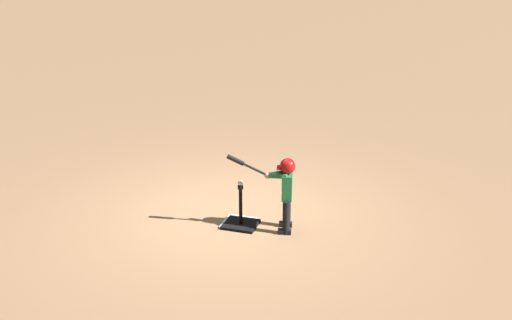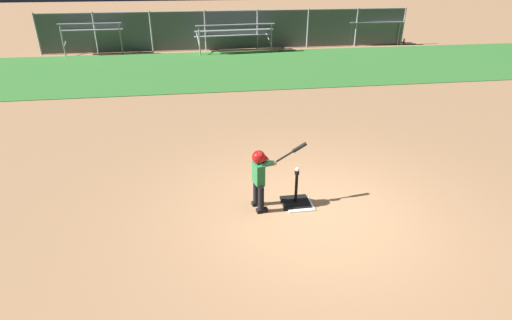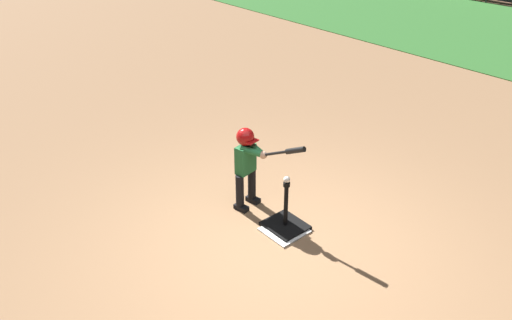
% 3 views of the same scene
% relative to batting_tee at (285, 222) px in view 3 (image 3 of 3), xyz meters
% --- Properties ---
extents(ground_plane, '(90.00, 90.00, 0.00)m').
position_rel_batting_tee_xyz_m(ground_plane, '(0.28, -0.35, -0.07)').
color(ground_plane, '#99704C').
extents(home_plate, '(0.44, 0.44, 0.02)m').
position_rel_batting_tee_xyz_m(home_plate, '(0.05, -0.06, -0.06)').
color(home_plate, white).
rests_on(home_plate, ground_plane).
extents(batting_tee, '(0.46, 0.41, 0.61)m').
position_rel_batting_tee_xyz_m(batting_tee, '(0.00, 0.00, 0.00)').
color(batting_tee, black).
rests_on(batting_tee, ground_plane).
extents(batter_child, '(0.91, 0.36, 1.08)m').
position_rel_batting_tee_xyz_m(batter_child, '(-0.60, -0.05, 0.58)').
color(batter_child, black).
rests_on(batter_child, ground_plane).
extents(baseball, '(0.07, 0.07, 0.07)m').
position_rel_batting_tee_xyz_m(baseball, '(0.00, 0.00, 0.57)').
color(baseball, white).
rests_on(baseball, batting_tee).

